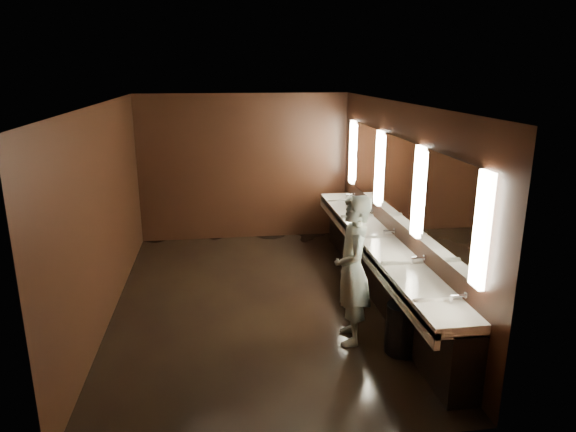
# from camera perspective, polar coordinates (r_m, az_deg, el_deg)

# --- Properties ---
(floor) EXTENTS (6.00, 6.00, 0.00)m
(floor) POSITION_cam_1_polar(r_m,az_deg,el_deg) (7.50, -3.37, -9.51)
(floor) COLOR black
(floor) RESTS_ON ground
(ceiling) EXTENTS (4.00, 6.00, 0.02)m
(ceiling) POSITION_cam_1_polar(r_m,az_deg,el_deg) (6.78, -3.76, 12.36)
(ceiling) COLOR #2D2D2B
(ceiling) RESTS_ON wall_back
(wall_back) EXTENTS (4.00, 0.02, 2.80)m
(wall_back) POSITION_cam_1_polar(r_m,az_deg,el_deg) (9.93, -4.90, 5.37)
(wall_back) COLOR black
(wall_back) RESTS_ON floor
(wall_front) EXTENTS (4.00, 0.02, 2.80)m
(wall_front) POSITION_cam_1_polar(r_m,az_deg,el_deg) (4.20, -0.33, -9.81)
(wall_front) COLOR black
(wall_front) RESTS_ON floor
(wall_left) EXTENTS (0.02, 6.00, 2.80)m
(wall_left) POSITION_cam_1_polar(r_m,az_deg,el_deg) (7.15, -19.74, 0.24)
(wall_left) COLOR black
(wall_left) RESTS_ON floor
(wall_right) EXTENTS (0.02, 6.00, 2.80)m
(wall_right) POSITION_cam_1_polar(r_m,az_deg,el_deg) (7.42, 12.03, 1.40)
(wall_right) COLOR black
(wall_right) RESTS_ON floor
(sink_counter) EXTENTS (0.55, 5.40, 1.01)m
(sink_counter) POSITION_cam_1_polar(r_m,az_deg,el_deg) (7.63, 10.17, -5.22)
(sink_counter) COLOR black
(sink_counter) RESTS_ON floor
(mirror_band) EXTENTS (0.06, 5.03, 1.15)m
(mirror_band) POSITION_cam_1_polar(r_m,az_deg,el_deg) (7.34, 12.04, 4.04)
(mirror_band) COLOR #FBF0CC
(mirror_band) RESTS_ON wall_right
(person) EXTENTS (0.52, 0.72, 1.83)m
(person) POSITION_cam_1_polar(r_m,az_deg,el_deg) (6.20, 7.18, -6.01)
(person) COLOR #90C6D7
(person) RESTS_ON floor
(trash_bin) EXTENTS (0.47, 0.47, 0.60)m
(trash_bin) POSITION_cam_1_polar(r_m,az_deg,el_deg) (6.30, 12.58, -12.10)
(trash_bin) COLOR black
(trash_bin) RESTS_ON floor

